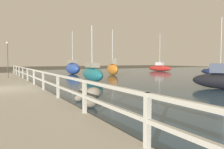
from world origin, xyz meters
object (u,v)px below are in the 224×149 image
sailboat_navy (220,71)px  sailboat_blue (73,68)px  dock_lamp (8,54)px  sailboat_red (160,68)px  sailboat_teal (92,73)px  sailboat_orange (112,68)px

sailboat_navy → sailboat_blue: bearing=125.7°
dock_lamp → sailboat_blue: (8.09, 6.07, -1.59)m
dock_lamp → sailboat_red: size_ratio=0.51×
sailboat_red → sailboat_teal: (-17.45, -11.45, 0.09)m
sailboat_blue → sailboat_teal: 10.84m
dock_lamp → sailboat_red: (23.66, 6.84, -1.81)m
dock_lamp → sailboat_orange: (11.93, 2.16, -1.57)m
dock_lamp → sailboat_orange: sailboat_orange is taller
sailboat_navy → sailboat_teal: bearing=161.1°
sailboat_red → sailboat_orange: size_ratio=1.13×
sailboat_navy → sailboat_teal: 16.74m
sailboat_red → sailboat_blue: size_ratio=1.12×
sailboat_blue → sailboat_teal: size_ratio=1.19×
sailboat_navy → sailboat_teal: (-16.73, 0.29, 0.15)m
sailboat_orange → sailboat_teal: 8.86m
dock_lamp → sailboat_red: sailboat_red is taller
sailboat_navy → sailboat_blue: (-14.86, 10.97, 0.28)m
sailboat_navy → dock_lamp: bearing=150.0°
sailboat_navy → sailboat_orange: size_ratio=1.25×
sailboat_orange → sailboat_blue: 5.49m
sailboat_navy → sailboat_orange: (-11.02, 7.05, 0.30)m
dock_lamp → sailboat_navy: bearing=-12.0°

